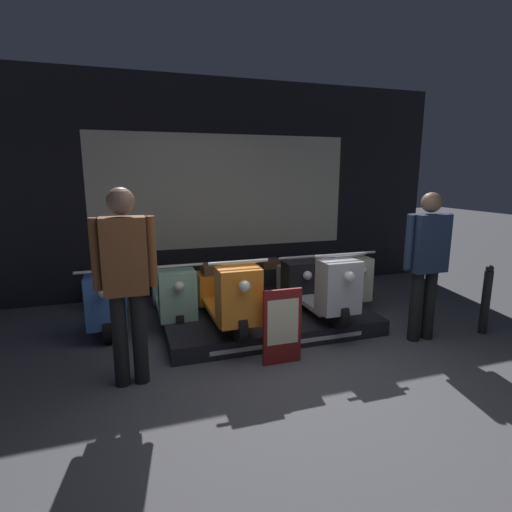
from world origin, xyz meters
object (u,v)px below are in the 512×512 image
scooter_display_left (226,294)px  scooter_backrow_0 (109,299)px  scooter_backrow_3 (284,283)px  scooter_display_right (316,285)px  scooter_backrow_2 (231,288)px  price_sign_board (282,326)px  scooter_backrow_1 (172,293)px  street_bollard (486,300)px  person_left_browsing (126,275)px  scooter_backrow_4 (333,279)px  person_right_browsing (427,256)px

scooter_display_left → scooter_backrow_0: (-1.27, 0.81, -0.18)m
scooter_display_left → scooter_backrow_3: scooter_display_left is taller
scooter_display_right → scooter_backrow_2: (-0.84, 0.81, -0.18)m
price_sign_board → scooter_backrow_1: bearing=118.5°
scooter_display_right → street_bollard: bearing=-24.6°
scooter_backrow_0 → scooter_backrow_2: (1.53, 0.00, 0.00)m
scooter_display_right → street_bollard: (1.77, -0.81, -0.11)m
scooter_display_right → person_left_browsing: bearing=-161.3°
scooter_backrow_2 → person_left_browsing: person_left_browsing is taller
scooter_backrow_2 → scooter_backrow_4: (1.53, 0.00, 0.00)m
scooter_display_left → scooter_backrow_0: bearing=147.3°
scooter_backrow_1 → scooter_backrow_2: 0.77m
scooter_backrow_3 → person_right_browsing: size_ratio=0.95×
scooter_backrow_4 → price_sign_board: bearing=-131.9°
person_left_browsing → person_right_browsing: person_left_browsing is taller
scooter_backrow_3 → street_bollard: bearing=-41.4°
scooter_display_right → person_right_browsing: person_right_browsing is taller
scooter_display_left → scooter_backrow_2: scooter_display_left is taller
scooter_display_left → scooter_backrow_0: size_ratio=1.00×
scooter_display_right → street_bollard: scooter_display_right is taller
scooter_backrow_1 → price_sign_board: 1.81m
scooter_backrow_3 → street_bollard: size_ratio=1.90×
person_right_browsing → price_sign_board: bearing=-178.0°
scooter_display_right → price_sign_board: bearing=-133.5°
scooter_display_right → scooter_backrow_3: 0.84m
scooter_display_left → street_bollard: scooter_display_left is taller
scooter_display_right → scooter_backrow_3: (-0.08, 0.81, -0.18)m
scooter_backrow_3 → scooter_backrow_1: bearing=180.0°
scooter_display_left → scooter_backrow_3: 1.32m
scooter_backrow_0 → scooter_backrow_1: 0.77m
scooter_display_left → street_bollard: 2.99m
scooter_backrow_1 → scooter_backrow_3: bearing=0.0°
scooter_backrow_1 → price_sign_board: scooter_backrow_1 is taller
scooter_backrow_0 → street_bollard: (4.14, -1.62, 0.07)m
person_left_browsing → price_sign_board: bearing=-2.4°
scooter_backrow_0 → scooter_backrow_4: same height
scooter_backrow_2 → scooter_backrow_0: bearing=180.0°
person_left_browsing → street_bollard: 3.95m
scooter_backrow_3 → person_right_browsing: 1.95m
person_right_browsing → scooter_backrow_2: bearing=139.4°
scooter_backrow_2 → person_left_browsing: bearing=-130.3°
scooter_display_right → scooter_backrow_3: scooter_display_right is taller
scooter_backrow_4 → person_right_browsing: person_right_browsing is taller
person_right_browsing → scooter_backrow_3: bearing=123.8°
person_right_browsing → street_bollard: bearing=-6.0°
scooter_display_right → person_right_browsing: 1.27m
street_bollard → scooter_display_left: bearing=164.3°
scooter_backrow_1 → scooter_backrow_2: (0.77, 0.00, 0.00)m
scooter_display_left → person_right_browsing: (2.06, -0.72, 0.44)m
scooter_backrow_2 → person_right_browsing: size_ratio=0.95×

